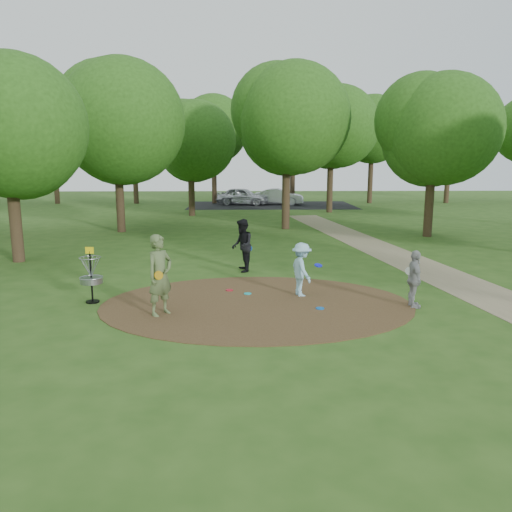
{
  "coord_description": "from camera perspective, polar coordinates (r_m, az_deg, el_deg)",
  "views": [
    {
      "loc": [
        -0.33,
        -12.97,
        3.84
      ],
      "look_at": [
        0.0,
        1.2,
        1.1
      ],
      "focal_mm": 35.0,
      "sensor_mm": 36.0,
      "label": 1
    }
  ],
  "objects": [
    {
      "name": "dirt_clearing",
      "position": [
        13.53,
        0.12,
        -5.5
      ],
      "size": [
        8.4,
        8.4,
        0.02
      ],
      "primitive_type": "cylinder",
      "color": "#47301C",
      "rests_on": "ground"
    },
    {
      "name": "car_left",
      "position": [
        43.29,
        -1.53,
        6.84
      ],
      "size": [
        4.74,
        2.89,
        1.51
      ],
      "primitive_type": "imported",
      "rotation": [
        0.0,
        0.0,
        1.3
      ],
      "color": "#B7B8C0",
      "rests_on": "ground"
    },
    {
      "name": "disc_ground_blue",
      "position": [
        13.19,
        7.33,
        -5.95
      ],
      "size": [
        0.22,
        0.22,
        0.02
      ],
      "primitive_type": "cylinder",
      "color": "blue",
      "rests_on": "dirt_clearing"
    },
    {
      "name": "disc_ground_cyan",
      "position": [
        14.49,
        -0.97,
        -4.31
      ],
      "size": [
        0.22,
        0.22,
        0.02
      ],
      "primitive_type": "cylinder",
      "color": "#18BBC1",
      "rests_on": "dirt_clearing"
    },
    {
      "name": "disc_golf_basket",
      "position": [
        14.22,
        -18.36,
        -1.66
      ],
      "size": [
        0.63,
        0.63,
        1.54
      ],
      "color": "black",
      "rests_on": "ground"
    },
    {
      "name": "car_right",
      "position": [
        43.63,
        2.64,
        6.78
      ],
      "size": [
        4.42,
        2.24,
        1.39
      ],
      "primitive_type": "imported",
      "rotation": [
        0.0,
        0.0,
        1.38
      ],
      "color": "#B3B5BB",
      "rests_on": "ground"
    },
    {
      "name": "ground",
      "position": [
        13.53,
        0.12,
        -5.54
      ],
      "size": [
        100.0,
        100.0,
        0.0
      ],
      "primitive_type": "plane",
      "color": "#2D5119",
      "rests_on": "ground"
    },
    {
      "name": "player_throwing_with_disc",
      "position": [
        14.23,
        5.23,
        -1.56
      ],
      "size": [
        1.04,
        1.12,
        1.54
      ],
      "color": "#98CDE3",
      "rests_on": "ground"
    },
    {
      "name": "player_waiting_with_disc",
      "position": [
        13.72,
        17.65,
        -2.53
      ],
      "size": [
        0.45,
        0.91,
        1.53
      ],
      "color": "#9B9A9D",
      "rests_on": "ground"
    },
    {
      "name": "player_observer_with_disc",
      "position": [
        12.6,
        -10.92,
        -2.17
      ],
      "size": [
        0.85,
        0.89,
        2.05
      ],
      "color": "#55683C",
      "rests_on": "ground"
    },
    {
      "name": "footpath",
      "position": [
        16.9,
        22.58,
        -3.03
      ],
      "size": [
        7.55,
        39.89,
        0.01
      ],
      "primitive_type": "cube",
      "rotation": [
        0.0,
        0.0,
        0.14
      ],
      "color": "#8C7A5B",
      "rests_on": "ground"
    },
    {
      "name": "player_walking_with_disc",
      "position": [
        17.28,
        -1.59,
        1.2
      ],
      "size": [
        0.76,
        0.95,
        1.84
      ],
      "color": "black",
      "rests_on": "ground"
    },
    {
      "name": "tree_ring",
      "position": [
        21.82,
        2.56,
        14.61
      ],
      "size": [
        37.14,
        45.51,
        8.95
      ],
      "color": "#332316",
      "rests_on": "ground"
    },
    {
      "name": "parking_lot",
      "position": [
        43.21,
        1.76,
        5.83
      ],
      "size": [
        14.0,
        8.0,
        0.01
      ],
      "primitive_type": "cube",
      "color": "black",
      "rests_on": "ground"
    },
    {
      "name": "disc_ground_red",
      "position": [
        14.88,
        -3.06,
        -3.91
      ],
      "size": [
        0.22,
        0.22,
        0.02
      ],
      "primitive_type": "cylinder",
      "color": "#B41222",
      "rests_on": "dirt_clearing"
    }
  ]
}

